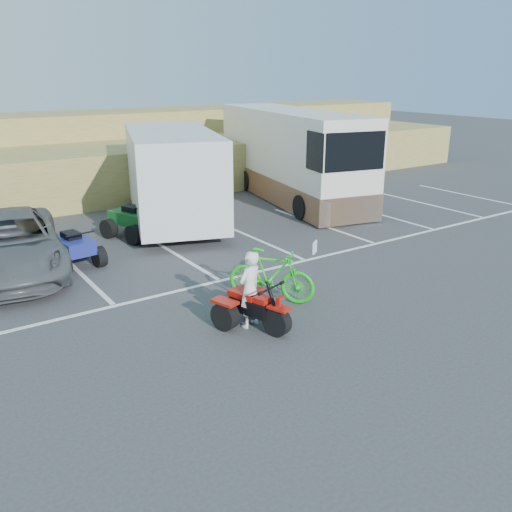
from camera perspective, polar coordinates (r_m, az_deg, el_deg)
ground at (r=11.54m, az=2.33°, el=-6.25°), size 100.00×100.00×0.00m
parking_stripes at (r=15.14m, az=-4.16°, el=-0.02°), size 28.00×5.16×0.01m
grass_embankment at (r=24.91m, az=-19.56°, el=9.79°), size 40.00×8.50×3.10m
red_trike_atv at (r=11.00m, az=-0.03°, el=-7.55°), size 1.56×1.81×1.00m
rider at (r=10.76m, az=-0.66°, el=-3.54°), size 0.66×0.53×1.58m
green_dirt_bike at (r=12.04m, az=1.59°, el=-2.03°), size 1.64×1.95×1.20m
grey_pickup at (r=15.05m, az=-24.56°, el=1.15°), size 3.28×5.75×1.51m
cargo_trailer at (r=18.38m, az=-8.79°, el=8.53°), size 4.64×7.10×3.08m
rv_motorhome at (r=22.12m, az=3.64°, el=9.96°), size 4.34×9.80×3.42m
quad_atv_blue at (r=15.19m, az=-18.57°, el=-0.95°), size 1.38×1.73×1.04m
quad_atv_green at (r=17.29m, az=-12.66°, el=1.95°), size 1.77×2.03×1.11m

